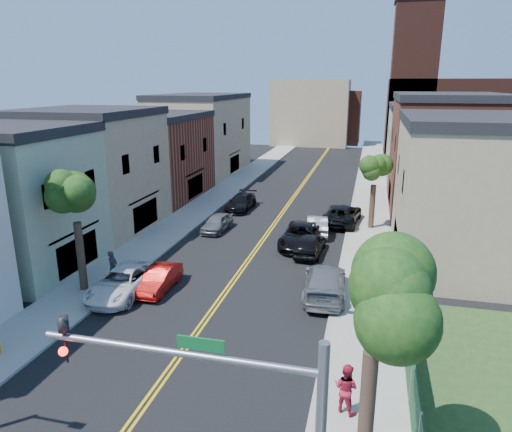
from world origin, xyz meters
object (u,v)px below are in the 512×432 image
Objects in this scene: white_pickup at (123,282)px; black_car_left at (241,202)px; red_sedan at (159,279)px; dark_car_right_far at (342,214)px; black_car_right at (310,244)px; pedestrian_right at (346,388)px; grey_car_right at (325,282)px; grey_car_left at (217,223)px; silver_car_right at (317,225)px; pedestrian_left at (113,267)px; black_suv_lane at (301,235)px.

white_pickup is 1.09× the size of black_car_left.
dark_car_right_far is at bearing 58.70° from red_sedan.
pedestrian_right reaches higher than black_car_right.
grey_car_right is at bearing 8.60° from red_sedan.
grey_car_left is 0.88× the size of silver_car_right.
silver_car_right is at bearing -86.85° from black_car_right.
red_sedan is 0.91× the size of black_car_right.
pedestrian_left is 16.10m from pedestrian_right.
pedestrian_right is at bearing 99.72° from dark_car_right_far.
silver_car_right is at bearing 76.85° from black_suv_lane.
black_car_left is 1.13× the size of black_car_right.
silver_car_right is (7.78, -5.61, 0.02)m from black_car_left.
pedestrian_right is (4.23, -17.49, 0.29)m from black_suv_lane.
grey_car_right is 6.50m from black_car_right.
black_suv_lane is 3.07× the size of pedestrian_right.
silver_car_right is 2.40× the size of pedestrian_right.
black_car_right is 16.27m from pedestrian_right.
white_pickup is at bearing 46.41° from black_car_right.
black_car_left is 0.86× the size of black_suv_lane.
pedestrian_right is at bearing 92.23° from silver_car_right.
pedestrian_right is (11.03, -8.09, 0.43)m from red_sedan.
black_car_right is 4.67m from silver_car_right.
red_sedan is 10.93m from black_car_right.
dark_car_right_far reaches higher than black_suv_lane.
grey_car_left is at bearing 30.39° from dark_car_right_far.
black_car_left is 19.08m from grey_car_right.
black_car_right is (-1.66, 6.29, -0.07)m from grey_car_right.
white_pickup is 12.49m from grey_car_left.
pedestrian_right reaches higher than grey_car_right.
white_pickup is at bearing -131.64° from pedestrian_left.
pedestrian_right is at bearing 96.17° from grey_car_right.
grey_car_right is 0.98× the size of black_suv_lane.
black_suv_lane is at bearing 68.22° from silver_car_right.
silver_car_right reaches higher than grey_car_left.
black_suv_lane is (7.09, -1.93, 0.12)m from grey_car_left.
white_pickup is 11.29m from grey_car_right.
grey_car_right is at bearing -58.75° from black_car_left.
red_sedan is 0.74× the size of white_pickup.
silver_car_right is 0.76× the size of dark_car_right_far.
silver_car_right reaches higher than black_car_left.
red_sedan is 13.68m from pedestrian_right.
grey_car_right is at bearing -54.85° from pedestrian_right.
silver_car_right is at bearing -85.18° from grey_car_right.
pedestrian_left is (-2.90, -0.00, 0.46)m from red_sedan.
grey_car_right is 3.02× the size of pedestrian_right.
black_suv_lane is at bearing 74.13° from dark_car_right_far.
grey_car_right is at bearing -82.85° from pedestrian_left.
red_sedan is 18.10m from black_car_left.
black_car_left is 28.48m from pedestrian_right.
white_pickup is 16.44m from silver_car_right.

